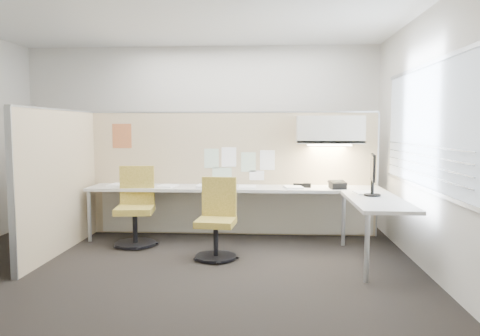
# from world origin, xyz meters

# --- Properties ---
(floor) EXTENTS (5.50, 4.50, 0.01)m
(floor) POSITION_xyz_m (0.00, 0.00, -0.01)
(floor) COLOR black
(floor) RESTS_ON ground
(ceiling) EXTENTS (5.50, 4.50, 0.01)m
(ceiling) POSITION_xyz_m (0.00, 0.00, 2.80)
(ceiling) COLOR white
(ceiling) RESTS_ON wall_back
(wall_back) EXTENTS (5.50, 0.02, 2.80)m
(wall_back) POSITION_xyz_m (0.00, 2.25, 1.40)
(wall_back) COLOR beige
(wall_back) RESTS_ON ground
(wall_front) EXTENTS (5.50, 0.02, 2.80)m
(wall_front) POSITION_xyz_m (0.00, -2.25, 1.40)
(wall_front) COLOR beige
(wall_front) RESTS_ON ground
(wall_right) EXTENTS (0.02, 4.50, 2.80)m
(wall_right) POSITION_xyz_m (2.75, 0.00, 1.40)
(wall_right) COLOR beige
(wall_right) RESTS_ON ground
(window_pane) EXTENTS (0.01, 2.80, 1.30)m
(window_pane) POSITION_xyz_m (2.73, 0.00, 1.55)
(window_pane) COLOR #909CA8
(window_pane) RESTS_ON wall_right
(partition_back) EXTENTS (4.10, 0.06, 1.75)m
(partition_back) POSITION_xyz_m (0.55, 1.60, 0.88)
(partition_back) COLOR tan
(partition_back) RESTS_ON floor
(partition_left) EXTENTS (0.06, 2.20, 1.75)m
(partition_left) POSITION_xyz_m (-1.50, 0.50, 0.88)
(partition_left) COLOR tan
(partition_left) RESTS_ON floor
(desk) EXTENTS (4.00, 2.07, 0.73)m
(desk) POSITION_xyz_m (0.93, 1.13, 0.60)
(desk) COLOR beige
(desk) RESTS_ON floor
(overhead_bin) EXTENTS (0.90, 0.36, 0.38)m
(overhead_bin) POSITION_xyz_m (1.90, 1.39, 1.51)
(overhead_bin) COLOR beige
(overhead_bin) RESTS_ON partition_back
(task_light_strip) EXTENTS (0.60, 0.06, 0.02)m
(task_light_strip) POSITION_xyz_m (1.90, 1.39, 1.30)
(task_light_strip) COLOR #FFEABF
(task_light_strip) RESTS_ON overhead_bin
(pinned_papers) EXTENTS (1.01, 0.00, 0.47)m
(pinned_papers) POSITION_xyz_m (0.63, 1.57, 1.03)
(pinned_papers) COLOR #8CBF8C
(pinned_papers) RESTS_ON partition_back
(poster) EXTENTS (0.28, 0.00, 0.35)m
(poster) POSITION_xyz_m (-1.05, 1.57, 1.42)
(poster) COLOR orange
(poster) RESTS_ON partition_back
(chair_left) EXTENTS (0.54, 0.55, 1.02)m
(chair_left) POSITION_xyz_m (-0.67, 0.90, 0.47)
(chair_left) COLOR black
(chair_left) RESTS_ON floor
(chair_right) EXTENTS (0.49, 0.50, 0.93)m
(chair_right) POSITION_xyz_m (0.46, 0.35, 0.44)
(chair_right) COLOR black
(chair_right) RESTS_ON floor
(monitor) EXTENTS (0.20, 0.47, 0.50)m
(monitor) POSITION_xyz_m (2.30, 0.51, 1.02)
(monitor) COLOR black
(monitor) RESTS_ON desk
(phone) EXTENTS (0.24, 0.23, 0.12)m
(phone) POSITION_xyz_m (1.98, 1.16, 0.78)
(phone) COLOR black
(phone) RESTS_ON desk
(stapler) EXTENTS (0.14, 0.06, 0.05)m
(stapler) POSITION_xyz_m (1.48, 1.31, 0.76)
(stapler) COLOR black
(stapler) RESTS_ON desk
(tape_dispenser) EXTENTS (0.11, 0.08, 0.06)m
(tape_dispenser) POSITION_xyz_m (1.59, 1.25, 0.76)
(tape_dispenser) COLOR black
(tape_dispenser) RESTS_ON desk
(coat_hook) EXTENTS (0.18, 0.42, 1.26)m
(coat_hook) POSITION_xyz_m (-1.58, -0.16, 1.43)
(coat_hook) COLOR silver
(coat_hook) RESTS_ON partition_left
(paper_stack_0) EXTENTS (0.26, 0.32, 0.03)m
(paper_stack_0) POSITION_xyz_m (-1.02, 1.27, 0.74)
(paper_stack_0) COLOR white
(paper_stack_0) RESTS_ON desk
(paper_stack_1) EXTENTS (0.29, 0.34, 0.02)m
(paper_stack_1) POSITION_xyz_m (-0.33, 1.27, 0.74)
(paper_stack_1) COLOR white
(paper_stack_1) RESTS_ON desk
(paper_stack_2) EXTENTS (0.24, 0.31, 0.04)m
(paper_stack_2) POSITION_xyz_m (0.32, 1.18, 0.75)
(paper_stack_2) COLOR white
(paper_stack_2) RESTS_ON desk
(paper_stack_3) EXTENTS (0.24, 0.30, 0.01)m
(paper_stack_3) POSITION_xyz_m (0.78, 1.25, 0.74)
(paper_stack_3) COLOR white
(paper_stack_3) RESTS_ON desk
(paper_stack_4) EXTENTS (0.28, 0.34, 0.02)m
(paper_stack_4) POSITION_xyz_m (1.40, 1.20, 0.74)
(paper_stack_4) COLOR white
(paper_stack_4) RESTS_ON desk
(paper_stack_5) EXTENTS (0.26, 0.32, 0.02)m
(paper_stack_5) POSITION_xyz_m (2.25, 0.73, 0.74)
(paper_stack_5) COLOR white
(paper_stack_5) RESTS_ON desk
(paper_stack_6) EXTENTS (0.24, 0.31, 0.04)m
(paper_stack_6) POSITION_xyz_m (0.22, 1.15, 0.75)
(paper_stack_6) COLOR white
(paper_stack_6) RESTS_ON desk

